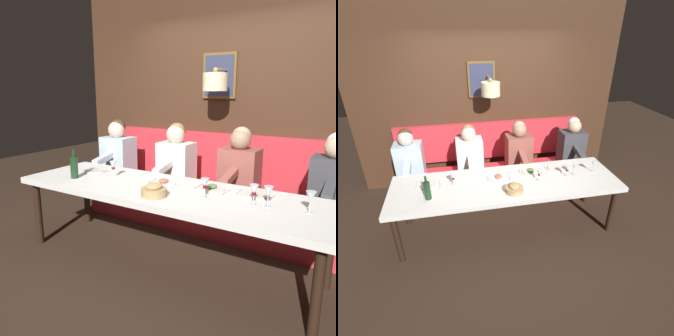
% 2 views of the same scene
% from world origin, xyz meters
% --- Properties ---
extents(ground_plane, '(12.00, 12.00, 0.00)m').
position_xyz_m(ground_plane, '(0.00, 0.00, 0.00)').
color(ground_plane, '#332319').
extents(dining_table, '(0.90, 2.94, 0.74)m').
position_xyz_m(dining_table, '(0.00, 0.00, 0.68)').
color(dining_table, silver).
rests_on(dining_table, ground_plane).
extents(banquette_bench, '(0.52, 3.14, 0.45)m').
position_xyz_m(banquette_bench, '(0.89, 0.00, 0.23)').
color(banquette_bench, red).
rests_on(banquette_bench, ground_plane).
extents(back_wall_panel, '(0.59, 4.34, 2.90)m').
position_xyz_m(back_wall_panel, '(1.46, 0.00, 1.36)').
color(back_wall_panel, '#422819').
rests_on(back_wall_panel, ground_plane).
extents(diner_nearest, '(0.60, 0.40, 0.79)m').
position_xyz_m(diner_nearest, '(0.88, -1.29, 0.82)').
color(diner_nearest, '#3D3D42').
rests_on(diner_nearest, banquette_bench).
extents(diner_near, '(0.60, 0.40, 0.79)m').
position_xyz_m(diner_near, '(0.88, -0.39, 0.82)').
color(diner_near, '#934C42').
rests_on(diner_near, banquette_bench).
extents(diner_middle, '(0.60, 0.40, 0.79)m').
position_xyz_m(diner_middle, '(0.88, 0.40, 0.82)').
color(diner_middle, white).
rests_on(diner_middle, banquette_bench).
extents(diner_far, '(0.60, 0.40, 0.79)m').
position_xyz_m(diner_far, '(0.88, 1.30, 0.82)').
color(diner_far, silver).
rests_on(diner_far, banquette_bench).
extents(place_setting_0, '(0.24, 0.31, 0.01)m').
position_xyz_m(place_setting_0, '(0.14, 0.99, 0.75)').
color(place_setting_0, silver).
rests_on(place_setting_0, dining_table).
extents(place_setting_1, '(0.24, 0.32, 0.05)m').
position_xyz_m(place_setting_1, '(0.11, 0.09, 0.75)').
color(place_setting_1, white).
rests_on(place_setting_1, dining_table).
extents(place_setting_2, '(0.24, 0.31, 0.01)m').
position_xyz_m(place_setting_2, '(0.22, -0.76, 0.75)').
color(place_setting_2, silver).
rests_on(place_setting_2, dining_table).
extents(place_setting_3, '(0.24, 0.31, 0.05)m').
position_xyz_m(place_setting_3, '(0.19, -0.38, 0.75)').
color(place_setting_3, silver).
rests_on(place_setting_3, dining_table).
extents(wine_glass_0, '(0.07, 0.07, 0.16)m').
position_xyz_m(wine_glass_0, '(-0.05, -0.42, 0.86)').
color(wine_glass_0, silver).
rests_on(wine_glass_0, dining_table).
extents(wine_glass_1, '(0.07, 0.07, 0.16)m').
position_xyz_m(wine_glass_1, '(-0.00, -0.93, 0.86)').
color(wine_glass_1, silver).
rests_on(wine_glass_1, dining_table).
extents(wine_glass_2, '(0.07, 0.07, 0.16)m').
position_xyz_m(wine_glass_2, '(0.07, 0.67, 0.86)').
color(wine_glass_2, silver).
rests_on(wine_glass_2, dining_table).
extents(wine_glass_3, '(0.07, 0.07, 0.16)m').
position_xyz_m(wine_glass_3, '(-0.01, -0.82, 0.86)').
color(wine_glass_3, silver).
rests_on(wine_glass_3, dining_table).
extents(wine_glass_4, '(0.07, 0.07, 0.16)m').
position_xyz_m(wine_glass_4, '(0.03, -1.23, 0.86)').
color(wine_glass_4, silver).
rests_on(wine_glass_4, dining_table).
extents(wine_bottle, '(0.08, 0.08, 0.30)m').
position_xyz_m(wine_bottle, '(-0.18, 0.97, 0.86)').
color(wine_bottle, '#19381E').
rests_on(wine_bottle, dining_table).
extents(bread_bowl, '(0.22, 0.22, 0.12)m').
position_xyz_m(bread_bowl, '(-0.24, -0.04, 0.79)').
color(bread_bowl, tan).
rests_on(bread_bowl, dining_table).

